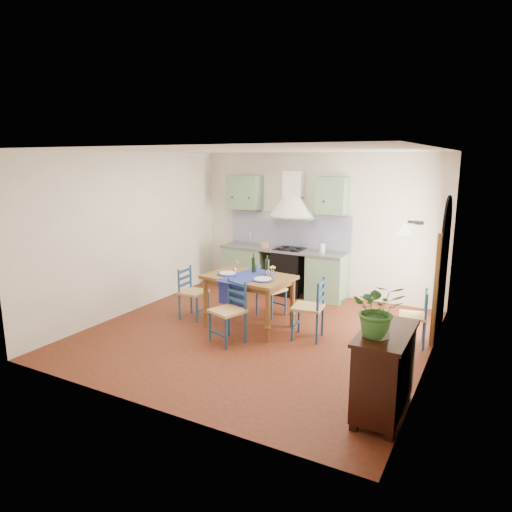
# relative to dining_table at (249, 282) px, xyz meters

# --- Properties ---
(floor) EXTENTS (5.00, 5.00, 0.00)m
(floor) POSITION_rel_dining_table_xyz_m (0.25, -0.17, -0.76)
(floor) COLOR #46180F
(floor) RESTS_ON ground
(back_wall) EXTENTS (5.00, 0.96, 2.80)m
(back_wall) POSITION_rel_dining_table_xyz_m (-0.22, 2.12, 0.29)
(back_wall) COLOR silver
(back_wall) RESTS_ON ground
(right_wall) EXTENTS (0.26, 5.00, 2.80)m
(right_wall) POSITION_rel_dining_table_xyz_m (2.75, 0.10, 0.58)
(right_wall) COLOR silver
(right_wall) RESTS_ON ground
(left_wall) EXTENTS (0.04, 5.00, 2.80)m
(left_wall) POSITION_rel_dining_table_xyz_m (-2.25, -0.17, 0.64)
(left_wall) COLOR silver
(left_wall) RESTS_ON ground
(ceiling) EXTENTS (5.00, 5.00, 0.01)m
(ceiling) POSITION_rel_dining_table_xyz_m (0.25, -0.17, 2.05)
(ceiling) COLOR silver
(ceiling) RESTS_ON back_wall
(dining_table) EXTENTS (1.42, 1.09, 1.17)m
(dining_table) POSITION_rel_dining_table_xyz_m (0.00, 0.00, 0.00)
(dining_table) COLOR brown
(dining_table) RESTS_ON ground
(chair_near) EXTENTS (0.55, 0.55, 0.93)m
(chair_near) POSITION_rel_dining_table_xyz_m (0.05, -0.68, -0.28)
(chair_near) COLOR navy
(chair_near) RESTS_ON ground
(chair_far) EXTENTS (0.51, 0.51, 0.88)m
(chair_far) POSITION_rel_dining_table_xyz_m (0.06, 0.65, -0.30)
(chair_far) COLOR navy
(chair_far) RESTS_ON ground
(chair_left) EXTENTS (0.42, 0.42, 0.87)m
(chair_left) POSITION_rel_dining_table_xyz_m (-1.06, -0.08, -0.30)
(chair_left) COLOR navy
(chair_left) RESTS_ON ground
(chair_right) EXTENTS (0.49, 0.49, 0.93)m
(chair_right) POSITION_rel_dining_table_xyz_m (1.05, 0.01, -0.27)
(chair_right) COLOR navy
(chair_right) RESTS_ON ground
(chair_spare) EXTENTS (0.45, 0.45, 0.83)m
(chair_spare) POSITION_rel_dining_table_xyz_m (2.48, 0.52, -0.33)
(chair_spare) COLOR navy
(chair_spare) RESTS_ON ground
(sideboard) EXTENTS (0.50, 1.05, 0.94)m
(sideboard) POSITION_rel_dining_table_xyz_m (2.51, -1.58, -0.25)
(sideboard) COLOR black
(sideboard) RESTS_ON ground
(potted_plant) EXTENTS (0.63, 0.58, 0.57)m
(potted_plant) POSITION_rel_dining_table_xyz_m (2.46, -1.77, 0.46)
(potted_plant) COLOR #336A2B
(potted_plant) RESTS_ON sideboard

